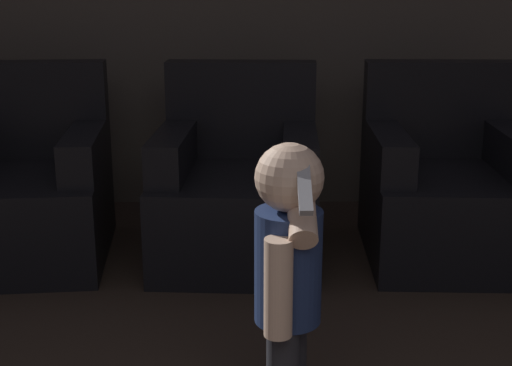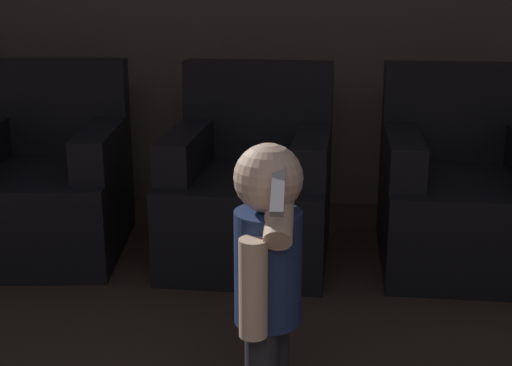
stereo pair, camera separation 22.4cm
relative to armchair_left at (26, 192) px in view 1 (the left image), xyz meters
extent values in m
cube|color=black|center=(0.00, -0.05, -0.11)|extent=(0.84, 0.93, 0.44)
cube|color=black|center=(-0.03, 0.30, 0.36)|extent=(0.78, 0.23, 0.49)
cube|color=black|center=(0.31, -0.03, 0.21)|extent=(0.22, 0.72, 0.20)
cube|color=black|center=(1.04, -0.05, -0.11)|extent=(0.82, 0.91, 0.44)
cube|color=black|center=(1.06, 0.30, 0.36)|extent=(0.78, 0.20, 0.49)
cube|color=black|center=(0.74, -0.04, 0.21)|extent=(0.20, 0.71, 0.20)
cube|color=black|center=(1.35, -0.07, 0.21)|extent=(0.20, 0.71, 0.20)
cube|color=black|center=(2.08, -0.05, -0.11)|extent=(0.80, 0.90, 0.44)
cube|color=black|center=(2.10, 0.30, 0.36)|extent=(0.78, 0.19, 0.49)
cube|color=black|center=(1.78, -0.04, 0.21)|extent=(0.19, 0.71, 0.20)
cylinder|color=#28282D|center=(1.23, -1.40, -0.15)|extent=(0.10, 0.10, 0.36)
cylinder|color=navy|center=(1.22, -1.45, 0.20)|extent=(0.20, 0.20, 0.34)
sphere|color=beige|center=(1.22, -1.45, 0.48)|extent=(0.20, 0.20, 0.20)
cylinder|color=beige|center=(1.19, -1.57, 0.19)|extent=(0.08, 0.08, 0.29)
cylinder|color=beige|center=(1.25, -1.46, 0.41)|extent=(0.08, 0.29, 0.21)
cube|color=#99999E|center=(1.25, -1.58, 0.48)|extent=(0.04, 0.16, 0.10)
camera|label=1|loc=(1.11, -3.38, 1.02)|focal=50.00mm
camera|label=2|loc=(1.33, -3.38, 1.02)|focal=50.00mm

